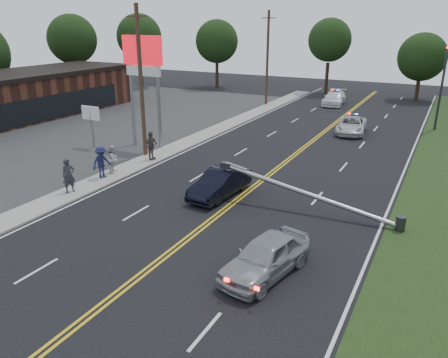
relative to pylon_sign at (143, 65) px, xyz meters
The scene contains 23 objects.
ground 18.50m from the pylon_sign, 53.13° to the right, with size 120.00×120.00×0.00m, color black.
parking_lot 11.92m from the pylon_sign, 157.17° to the right, with size 25.00×60.00×0.01m, color #2D2D2D.
sidewalk 7.46m from the pylon_sign, 62.30° to the right, with size 1.80×70.00×0.12m, color gray.
centerline_yellow 12.73m from the pylon_sign, 20.85° to the right, with size 0.36×80.00×0.00m, color gold.
pylon_sign is the anchor object (origin of this frame).
small_sign 5.45m from the pylon_sign, 150.26° to the right, with size 1.60×0.14×3.10m.
traffic_signal 24.75m from the pylon_sign, 40.39° to the left, with size 0.28×0.41×7.05m.
fallen_streetlight 16.66m from the pylon_sign, 22.22° to the right, with size 9.36×0.44×1.91m.
utility_pole_mid 2.55m from the pylon_sign, 56.98° to the right, with size 1.60×0.28×10.00m.
utility_pole_far 20.06m from the pylon_sign, 86.28° to the left, with size 1.60×0.28×10.00m.
tree_3 30.30m from the pylon_sign, 144.69° to the left, with size 6.22×6.22×9.80m.
tree_4 32.15m from the pylon_sign, 128.39° to the left, with size 6.18×6.18×9.92m.
tree_5 31.33m from the pylon_sign, 108.93° to the left, with size 5.82×5.82×9.15m.
tree_6 32.06m from the pylon_sign, 81.21° to the left, with size 5.36×5.36×9.32m.
tree_7 35.22m from the pylon_sign, 63.17° to the left, with size 5.48×5.48×7.72m.
crashed_sedan 12.38m from the pylon_sign, 32.88° to the right, with size 1.53×4.39×1.45m, color black.
waiting_sedan 19.69m from the pylon_sign, 39.80° to the right, with size 1.75×4.35×1.48m, color #989B9F.
emergency_a 17.80m from the pylon_sign, 42.05° to the left, with size 2.22×4.82×1.34m, color silver.
emergency_b 25.69m from the pylon_sign, 71.48° to the left, with size 2.12×5.21×1.51m, color white.
bystander_a 11.03m from the pylon_sign, 78.15° to the right, with size 0.69×0.45×1.89m, color #282830.
bystander_b 8.01m from the pylon_sign, 72.19° to the right, with size 0.83×0.65×1.71m, color silver.
bystander_c 8.83m from the pylon_sign, 74.27° to the right, with size 1.24×0.71×1.92m, color #1C1C46.
bystander_d 6.12m from the pylon_sign, 49.19° to the right, with size 1.14×0.47×1.94m, color #544943.
Camera 1 is at (9.29, -11.44, 8.98)m, focal length 35.00 mm.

